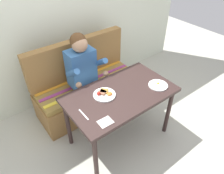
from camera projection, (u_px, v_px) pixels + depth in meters
The scene contains 9 objects.
ground_plane at pixel (119, 136), 2.72m from camera, with size 8.00×8.00×0.00m, color #B3B3A3.
back_wall at pixel (60, 10), 2.72m from camera, with size 4.40×0.10×2.60m, color silver.
table at pixel (120, 99), 2.32m from camera, with size 1.20×0.70×0.73m.
couch at pixel (86, 87), 3.00m from camera, with size 1.44×0.56×1.00m.
person at pixel (84, 71), 2.59m from camera, with size 0.45×0.61×1.21m.
plate_breakfast at pixel (104, 94), 2.24m from camera, with size 0.24×0.24×0.05m.
plate_eggs at pixel (158, 85), 2.37m from camera, with size 0.22×0.22×0.04m.
napkin at pixel (105, 122), 1.94m from camera, with size 0.13×0.11×0.01m, color silver.
fork at pixel (84, 115), 2.01m from camera, with size 0.01×0.17×0.01m, color silver.
Camera 1 is at (-1.13, -1.34, 2.18)m, focal length 33.54 mm.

